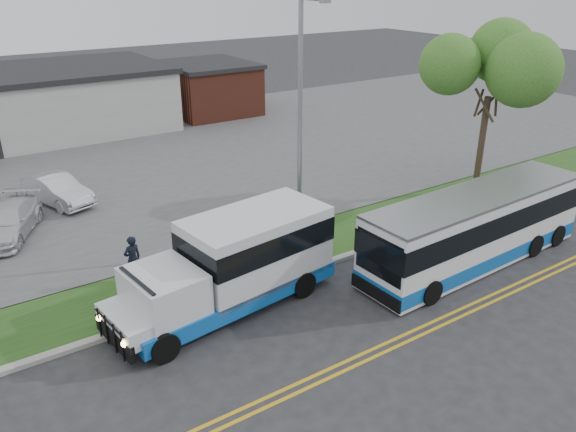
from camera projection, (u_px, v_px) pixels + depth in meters
ground at (273, 302)px, 19.11m from camera, size 140.00×140.00×0.00m
lane_line_north at (344, 362)px, 16.18m from camera, size 70.00×0.12×0.01m
lane_line_south at (351, 368)px, 15.95m from camera, size 70.00×0.12×0.01m
curb at (257, 286)px, 19.92m from camera, size 80.00×0.30×0.15m
verge at (233, 266)px, 21.30m from camera, size 80.00×3.30×0.10m
parking_lot at (114, 167)px, 32.04m from camera, size 80.00×25.00×0.10m
brick_wing at (208, 88)px, 43.45m from camera, size 6.30×7.30×3.90m
tree_east at (492, 68)px, 26.00m from camera, size 5.20×5.20×8.33m
streetlight_near at (301, 122)px, 20.60m from camera, size 0.35×1.53×9.50m
shuttle_bus at (238, 259)px, 18.51m from camera, size 8.12×3.49×3.02m
transit_bus at (475, 228)px, 21.18m from camera, size 10.32×2.77×2.84m
pedestrian at (133, 259)px, 19.86m from camera, size 0.71×0.54×1.77m
parked_car_a at (57, 190)px, 26.63m from camera, size 2.74×4.43×1.38m
parked_car_b at (8, 221)px, 23.38m from camera, size 3.75×4.92×1.33m
grocery_bag_left at (129, 282)px, 19.81m from camera, size 0.32×0.32×0.32m
grocery_bag_right at (141, 272)px, 20.50m from camera, size 0.32×0.32×0.32m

